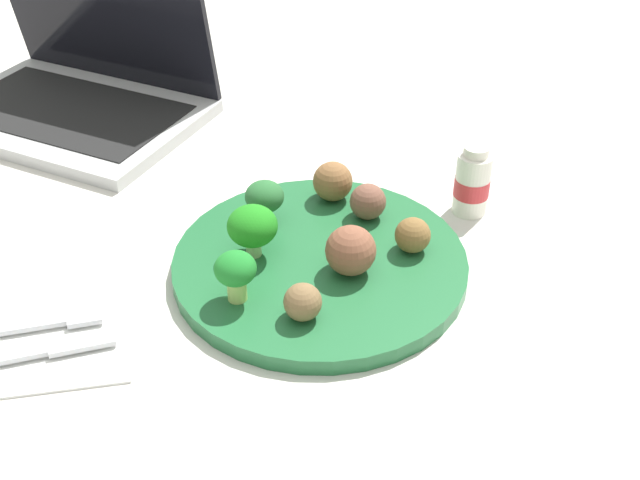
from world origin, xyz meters
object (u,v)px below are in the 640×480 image
object	(u,v)px
meatball_back_left	(351,250)
napkin	(30,343)
meatball_front_right	(303,302)
fork	(41,323)
broccoli_floret_near_rim	(265,197)
broccoli_floret_front_left	(236,271)
meatball_back_right	(413,235)
laptop	(79,84)
plate	(320,264)
yogurt_bottle	(472,183)
meatball_near_rim	(333,181)
broccoli_floret_back_right	(252,227)
knife	(35,352)
meatball_mid_left	(368,202)

from	to	relation	value
meatball_back_left	napkin	world-z (taller)	meatball_back_left
meatball_front_right	fork	distance (m)	0.23
broccoli_floret_near_rim	meatball_back_left	xyz separation A→B (m)	(0.06, -0.10, -0.00)
broccoli_floret_front_left	meatball_back_right	size ratio (longest dim) A/B	1.41
meatball_back_right	laptop	world-z (taller)	laptop
meatball_front_right	napkin	distance (m)	0.23
fork	plate	bearing A→B (deg)	3.43
yogurt_bottle	meatball_near_rim	bearing A→B (deg)	164.51
meatball_front_right	fork	size ratio (longest dim) A/B	0.28
broccoli_floret_back_right	napkin	world-z (taller)	broccoli_floret_back_right
knife	yogurt_bottle	xyz separation A→B (m)	(0.44, 0.11, 0.03)
fork	meatball_back_left	bearing A→B (deg)	-2.55
meatball_front_right	meatball_near_rim	bearing A→B (deg)	65.87
meatball_back_right	meatball_mid_left	size ratio (longest dim) A/B	0.94
meatball_mid_left	meatball_front_right	bearing A→B (deg)	-127.99
laptop	broccoli_floret_near_rim	bearing A→B (deg)	-62.69
meatball_front_right	napkin	size ratio (longest dim) A/B	0.20
broccoli_floret_near_rim	meatball_back_right	xyz separation A→B (m)	(0.12, -0.09, -0.01)
plate	broccoli_floret_front_left	world-z (taller)	broccoli_floret_front_left
broccoli_floret_back_right	napkin	xyz separation A→B (m)	(-0.21, -0.05, -0.05)
knife	meatball_back_right	bearing A→B (deg)	6.31
meatball_mid_left	yogurt_bottle	size ratio (longest dim) A/B	0.47
meatball_front_right	knife	bearing A→B (deg)	173.09
meatball_back_right	fork	xyz separation A→B (m)	(-0.34, -0.00, -0.03)
fork	broccoli_floret_near_rim	bearing A→B (deg)	22.14
meatball_near_rim	yogurt_bottle	xyz separation A→B (m)	(0.14, -0.04, -0.00)
broccoli_floret_back_right	meatball_front_right	size ratio (longest dim) A/B	1.56
plate	napkin	bearing A→B (deg)	-172.90
broccoli_floret_back_right	meatball_back_left	distance (m)	0.09
fork	meatball_back_right	bearing A→B (deg)	0.49
meatball_near_rim	yogurt_bottle	size ratio (longest dim) A/B	0.54
meatball_front_right	napkin	world-z (taller)	meatball_front_right
plate	yogurt_bottle	size ratio (longest dim) A/B	3.61
laptop	napkin	bearing A→B (deg)	-97.96
napkin	laptop	xyz separation A→B (m)	(0.06, 0.43, 0.04)
broccoli_floret_back_right	laptop	bearing A→B (deg)	110.99
broccoli_floret_near_rim	meatball_front_right	size ratio (longest dim) A/B	1.33
broccoli_floret_front_left	laptop	world-z (taller)	laptop
meatball_near_rim	yogurt_bottle	world-z (taller)	yogurt_bottle
broccoli_floret_front_left	fork	world-z (taller)	broccoli_floret_front_left
fork	meatball_mid_left	bearing A→B (deg)	11.92
broccoli_floret_front_left	meatball_near_rim	size ratio (longest dim) A/B	1.17
plate	meatball_near_rim	distance (m)	0.11
broccoli_floret_near_rim	broccoli_floret_front_left	size ratio (longest dim) A/B	0.91
meatball_back_left	yogurt_bottle	size ratio (longest dim) A/B	0.61
broccoli_floret_near_rim	meatball_mid_left	xyz separation A→B (m)	(0.10, -0.02, -0.01)
meatball_back_right	yogurt_bottle	distance (m)	0.12
plate	fork	world-z (taller)	plate
plate	meatball_back_left	xyz separation A→B (m)	(0.02, -0.03, 0.03)
plate	meatball_back_right	bearing A→B (deg)	-8.06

